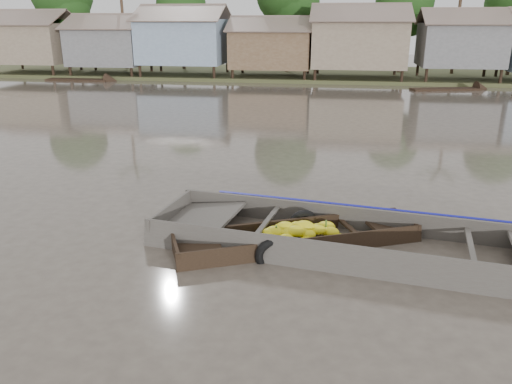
# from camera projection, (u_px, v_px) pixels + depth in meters

# --- Properties ---
(ground) EXTENTS (120.00, 120.00, 0.00)m
(ground) POSITION_uv_depth(u_px,v_px,m) (272.00, 254.00, 9.64)
(ground) COLOR #4B423A
(ground) RESTS_ON ground
(riverbank) EXTENTS (120.00, 12.47, 10.22)m
(riverbank) POSITION_uv_depth(u_px,v_px,m) (365.00, 36.00, 37.91)
(riverbank) COLOR #384723
(riverbank) RESTS_ON ground
(banana_boat) EXTENTS (5.04, 3.15, 0.71)m
(banana_boat) POSITION_uv_depth(u_px,v_px,m) (294.00, 239.00, 10.04)
(banana_boat) COLOR black
(banana_boat) RESTS_ON ground
(viewer_boat) EXTENTS (8.62, 3.41, 0.67)m
(viewer_boat) POSITION_uv_depth(u_px,v_px,m) (362.00, 247.00, 9.77)
(viewer_boat) COLOR #46403B
(viewer_boat) RESTS_ON ground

